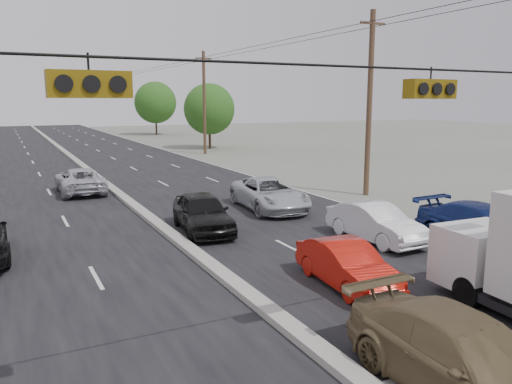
% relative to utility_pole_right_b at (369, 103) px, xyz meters
% --- Properties ---
extents(ground, '(200.00, 200.00, 0.00)m').
position_rel_utility_pole_right_b_xyz_m(ground, '(-12.50, -15.00, -5.11)').
color(ground, '#606356').
rests_on(ground, ground).
extents(road_surface, '(20.00, 160.00, 0.02)m').
position_rel_utility_pole_right_b_xyz_m(road_surface, '(-12.50, 15.00, -5.11)').
color(road_surface, black).
rests_on(road_surface, ground).
extents(center_median, '(0.50, 160.00, 0.20)m').
position_rel_utility_pole_right_b_xyz_m(center_median, '(-12.50, 15.00, -5.01)').
color(center_median, gray).
rests_on(center_median, ground).
extents(utility_pole_right_b, '(1.60, 0.30, 10.00)m').
position_rel_utility_pole_right_b_xyz_m(utility_pole_right_b, '(0.00, 0.00, 0.00)').
color(utility_pole_right_b, '#422D1E').
rests_on(utility_pole_right_b, ground).
extents(utility_pole_right_c, '(1.60, 0.30, 10.00)m').
position_rel_utility_pole_right_b_xyz_m(utility_pole_right_c, '(0.00, 25.00, 0.00)').
color(utility_pole_right_c, '#422D1E').
rests_on(utility_pole_right_c, ground).
extents(traffic_signals, '(25.00, 0.30, 0.54)m').
position_rel_utility_pole_right_b_xyz_m(traffic_signals, '(-11.10, -15.00, 0.39)').
color(traffic_signals, black).
rests_on(traffic_signals, ground).
extents(tree_right_mid, '(5.60, 5.60, 7.14)m').
position_rel_utility_pole_right_b_xyz_m(tree_right_mid, '(2.50, 30.00, -0.77)').
color(tree_right_mid, '#382619').
rests_on(tree_right_mid, ground).
extents(tree_right_far, '(6.40, 6.40, 8.16)m').
position_rel_utility_pole_right_b_xyz_m(tree_right_far, '(3.50, 55.00, -0.15)').
color(tree_right_far, '#382619').
rests_on(tree_right_far, ground).
extents(tan_sedan, '(2.07, 5.08, 1.47)m').
position_rel_utility_pole_right_b_xyz_m(tan_sedan, '(-11.10, -16.35, -4.37)').
color(tan_sedan, brown).
rests_on(tan_sedan, ground).
extents(red_sedan, '(1.68, 3.97, 1.28)m').
position_rel_utility_pole_right_b_xyz_m(red_sedan, '(-9.63, -10.95, -4.47)').
color(red_sedan, '#B9150B').
rests_on(red_sedan, ground).
extents(queue_car_a, '(2.40, 4.79, 1.57)m').
position_rel_utility_pole_right_b_xyz_m(queue_car_a, '(-11.10, -3.37, -4.32)').
color(queue_car_a, black).
rests_on(queue_car_a, ground).
extents(queue_car_b, '(1.59, 4.32, 1.41)m').
position_rel_utility_pole_right_b_xyz_m(queue_car_b, '(-5.80, -7.63, -4.40)').
color(queue_car_b, white).
rests_on(queue_car_b, ground).
extents(queue_car_c, '(3.05, 5.68, 1.52)m').
position_rel_utility_pole_right_b_xyz_m(queue_car_c, '(-6.69, -0.90, -4.35)').
color(queue_car_c, '#B3B7BB').
rests_on(queue_car_c, ground).
extents(queue_car_d, '(2.44, 5.46, 1.55)m').
position_rel_utility_pole_right_b_xyz_m(queue_car_d, '(-2.90, -10.19, -4.33)').
color(queue_car_d, navy).
rests_on(queue_car_d, ground).
extents(oncoming_far, '(2.41, 5.18, 1.44)m').
position_rel_utility_pole_right_b_xyz_m(oncoming_far, '(-14.30, 7.87, -4.39)').
color(oncoming_far, '#B2B4BB').
rests_on(oncoming_far, ground).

